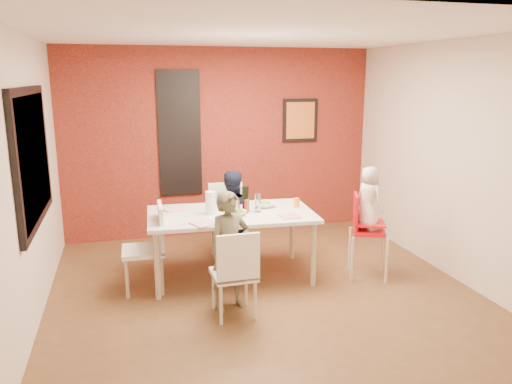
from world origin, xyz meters
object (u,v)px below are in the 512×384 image
object	(u,v)px
chair_near	(236,270)
high_chair	(365,228)
chair_left	(151,243)
wine_bottle	(245,199)
chair_far	(227,217)
child_near	(230,251)
dining_table	(231,218)
toddler	(369,198)
paper_towel_roll	(211,203)
child_far	(231,217)

from	to	relation	value
chair_near	high_chair	xyz separation A→B (m)	(1.67, 0.63, 0.10)
chair_left	wine_bottle	distance (m)	1.17
chair_far	chair_left	xyz separation A→B (m)	(-1.01, -0.81, 0.00)
chair_far	child_near	distance (m)	1.50
dining_table	toddler	size ratio (longest dim) A/B	2.64
chair_near	paper_towel_roll	distance (m)	1.09
wine_bottle	chair_left	bearing A→B (deg)	-172.49
chair_near	chair_left	size ratio (longest dim) A/B	0.92
chair_near	toddler	bearing A→B (deg)	-161.48
dining_table	chair_near	world-z (taller)	chair_near
child_far	wine_bottle	bearing A→B (deg)	107.65
dining_table	wine_bottle	xyz separation A→B (m)	(0.18, 0.03, 0.22)
high_chair	wine_bottle	world-z (taller)	wine_bottle
chair_near	toddler	distance (m)	1.86
chair_near	child_far	distance (m)	1.49
wine_bottle	chair_far	bearing A→B (deg)	96.83
toddler	wine_bottle	bearing A→B (deg)	52.23
toddler	paper_towel_roll	world-z (taller)	toddler
toddler	chair_left	bearing A→B (deg)	63.26
child_far	wine_bottle	distance (m)	0.54
child_far	toddler	size ratio (longest dim) A/B	1.62
chair_far	child_near	xyz separation A→B (m)	(-0.28, -1.47, 0.07)
dining_table	chair_near	xyz separation A→B (m)	(-0.18, -1.01, -0.21)
dining_table	chair_far	xyz separation A→B (m)	(0.10, 0.69, -0.18)
chair_far	toddler	size ratio (longest dim) A/B	1.31
chair_far	paper_towel_roll	xyz separation A→B (m)	(-0.33, -0.69, 0.37)
paper_towel_roll	chair_left	bearing A→B (deg)	-170.55
high_chair	child_far	distance (m)	1.63
toddler	chair_near	bearing A→B (deg)	89.85
chair_left	wine_bottle	world-z (taller)	wine_bottle
chair_far	wine_bottle	size ratio (longest dim) A/B	3.27
high_chair	chair_left	bearing A→B (deg)	105.30
child_near	toddler	distance (m)	1.77
paper_towel_roll	high_chair	bearing A→B (deg)	-12.37
child_far	toddler	world-z (taller)	toddler
dining_table	chair_left	xyz separation A→B (m)	(-0.92, -0.11, -0.17)
chair_far	high_chair	size ratio (longest dim) A/B	0.97
chair_far	chair_left	world-z (taller)	chair_left
chair_left	wine_bottle	size ratio (longest dim) A/B	3.28
chair_far	toddler	bearing A→B (deg)	-35.31
high_chair	child_near	xyz separation A→B (m)	(-1.68, -0.39, 0.01)
chair_near	child_far	world-z (taller)	child_far
chair_near	child_near	xyz separation A→B (m)	(-0.00, 0.24, 0.11)
chair_near	chair_left	world-z (taller)	chair_left
chair_far	chair_near	bearing A→B (deg)	-97.05
chair_far	wine_bottle	distance (m)	0.77
chair_far	toddler	xyz separation A→B (m)	(1.42, -1.09, 0.41)
child_near	wine_bottle	distance (m)	0.94
chair_far	high_chair	world-z (taller)	high_chair
chair_near	paper_towel_roll	xyz separation A→B (m)	(-0.05, 1.01, 0.41)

